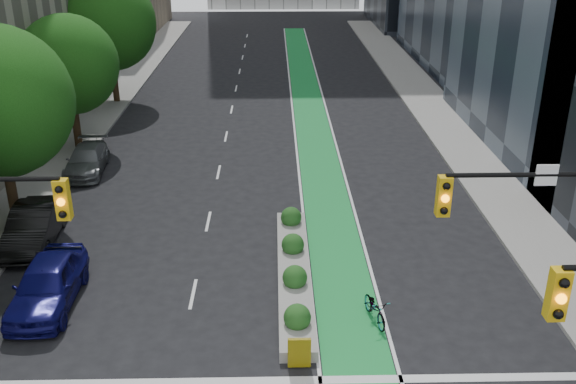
{
  "coord_description": "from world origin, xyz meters",
  "views": [
    {
      "loc": [
        0.51,
        -13.96,
        12.67
      ],
      "look_at": [
        1.01,
        8.33,
        3.0
      ],
      "focal_mm": 40.0,
      "sensor_mm": 36.0,
      "label": 1
    }
  ],
  "objects_px": {
    "parked_car_left_near": "(48,284)",
    "parked_car_left_far": "(87,160)",
    "median_planter": "(294,269)",
    "bicycle": "(375,308)",
    "parked_car_left_mid": "(34,226)"
  },
  "relations": [
    {
      "from": "median_planter",
      "to": "parked_car_left_near",
      "type": "xyz_separation_m",
      "value": [
        -8.66,
        -1.57,
        0.46
      ]
    },
    {
      "from": "bicycle",
      "to": "parked_car_left_mid",
      "type": "height_order",
      "value": "parked_car_left_mid"
    },
    {
      "from": "median_planter",
      "to": "bicycle",
      "type": "relative_size",
      "value": 5.67
    },
    {
      "from": "bicycle",
      "to": "parked_car_left_near",
      "type": "xyz_separation_m",
      "value": [
        -11.32,
        1.24,
        0.35
      ]
    },
    {
      "from": "median_planter",
      "to": "parked_car_left_near",
      "type": "relative_size",
      "value": 2.11
    },
    {
      "from": "bicycle",
      "to": "parked_car_left_near",
      "type": "distance_m",
      "value": 11.39
    },
    {
      "from": "bicycle",
      "to": "parked_car_left_far",
      "type": "xyz_separation_m",
      "value": [
        -13.36,
        14.0,
        0.2
      ]
    },
    {
      "from": "median_planter",
      "to": "parked_car_left_near",
      "type": "bearing_deg",
      "value": -169.72
    },
    {
      "from": "parked_car_left_mid",
      "to": "bicycle",
      "type": "bearing_deg",
      "value": -28.13
    },
    {
      "from": "median_planter",
      "to": "parked_car_left_mid",
      "type": "xyz_separation_m",
      "value": [
        -10.7,
        3.06,
        0.43
      ]
    },
    {
      "from": "parked_car_left_far",
      "to": "bicycle",
      "type": "bearing_deg",
      "value": -50.58
    },
    {
      "from": "parked_car_left_near",
      "to": "parked_car_left_far",
      "type": "xyz_separation_m",
      "value": [
        -2.04,
        12.77,
        -0.15
      ]
    },
    {
      "from": "median_planter",
      "to": "parked_car_left_mid",
      "type": "height_order",
      "value": "parked_car_left_mid"
    },
    {
      "from": "parked_car_left_near",
      "to": "parked_car_left_far",
      "type": "height_order",
      "value": "parked_car_left_near"
    },
    {
      "from": "median_planter",
      "to": "parked_car_left_far",
      "type": "relative_size",
      "value": 2.2
    }
  ]
}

